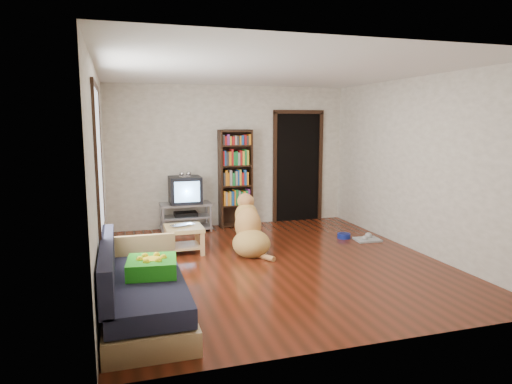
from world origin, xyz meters
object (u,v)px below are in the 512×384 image
object	(u,v)px
grey_rag	(367,240)
coffee_table	(184,234)
dog	(249,231)
bookshelf	(235,173)
laptop	(184,226)
green_cushion	(152,267)
sofa	(141,294)
tv_stand	(186,216)
crt_tv	(185,190)
dog_bowl	(344,236)

from	to	relation	value
grey_rag	coffee_table	size ratio (longest dim) A/B	0.73
dog	bookshelf	bearing A→B (deg)	82.07
laptop	dog	size ratio (longest dim) A/B	0.33
green_cushion	sofa	xyz separation A→B (m)	(-0.12, -0.10, -0.24)
tv_stand	sofa	size ratio (longest dim) A/B	0.50
crt_tv	bookshelf	size ratio (longest dim) A/B	0.32
sofa	dog	distance (m)	2.58
dog_bowl	coffee_table	size ratio (longest dim) A/B	0.40
tv_stand	bookshelf	bearing A→B (deg)	5.63
bookshelf	crt_tv	bearing A→B (deg)	-175.68
laptop	dog	world-z (taller)	dog
dog_bowl	dog	world-z (taller)	dog
laptop	crt_tv	size ratio (longest dim) A/B	0.62
green_cushion	coffee_table	distance (m)	2.23
green_cushion	tv_stand	size ratio (longest dim) A/B	0.54
green_cushion	dog_bowl	size ratio (longest dim) A/B	2.19
bookshelf	sofa	world-z (taller)	bookshelf
laptop	dog_bowl	world-z (taller)	laptop
bookshelf	dog	size ratio (longest dim) A/B	1.65
green_cushion	tv_stand	bearing A→B (deg)	83.06
sofa	dog_bowl	bearing A→B (deg)	33.72
green_cushion	sofa	size ratio (longest dim) A/B	0.27
grey_rag	sofa	size ratio (longest dim) A/B	0.22
sofa	coffee_table	xyz separation A→B (m)	(0.74, 2.23, 0.02)
crt_tv	bookshelf	bearing A→B (deg)	4.32
laptop	crt_tv	bearing A→B (deg)	61.31
green_cushion	dog_bowl	xyz separation A→B (m)	(3.31, 2.19, -0.46)
laptop	dog_bowl	xyz separation A→B (m)	(2.69, 0.10, -0.37)
sofa	green_cushion	bearing A→B (deg)	39.18
grey_rag	coffee_table	bearing A→B (deg)	176.50
tv_stand	coffee_table	xyz separation A→B (m)	(-0.23, -1.40, 0.01)
laptop	sofa	size ratio (longest dim) A/B	0.20
tv_stand	sofa	xyz separation A→B (m)	(-0.97, -3.63, -0.01)
laptop	crt_tv	xyz separation A→B (m)	(0.23, 1.46, 0.33)
dog_bowl	coffee_table	xyz separation A→B (m)	(-2.69, -0.07, 0.24)
dog_bowl	grey_rag	distance (m)	0.39
crt_tv	grey_rag	bearing A→B (deg)	-30.21
green_cushion	bookshelf	bearing A→B (deg)	70.18
tv_stand	dog	size ratio (longest dim) A/B	0.82
coffee_table	dog_bowl	bearing A→B (deg)	1.42
laptop	tv_stand	xyz separation A→B (m)	(0.23, 1.43, -0.14)
crt_tv	dog	xyz separation A→B (m)	(0.70, -1.69, -0.42)
grey_rag	crt_tv	distance (m)	3.28
green_cushion	dog	world-z (taller)	dog
laptop	dog_bowl	size ratio (longest dim) A/B	1.62
tv_stand	crt_tv	size ratio (longest dim) A/B	1.55
laptop	coffee_table	distance (m)	0.14
dog_bowl	sofa	xyz separation A→B (m)	(-3.44, -2.29, 0.22)
laptop	coffee_table	size ratio (longest dim) A/B	0.65
bookshelf	sofa	size ratio (longest dim) A/B	1.00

